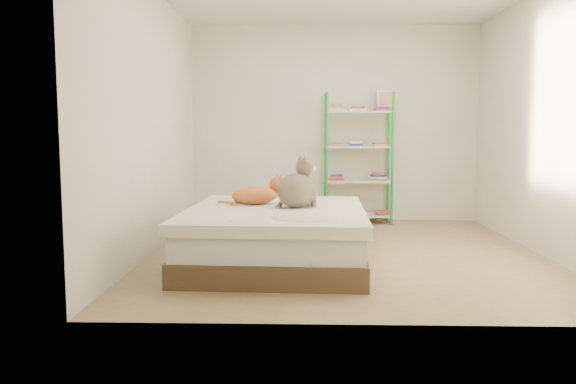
{
  "coord_description": "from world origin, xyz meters",
  "views": [
    {
      "loc": [
        -0.42,
        -5.48,
        1.18
      ],
      "look_at": [
        -0.56,
        -0.16,
        0.62
      ],
      "focal_mm": 35.0,
      "sensor_mm": 36.0,
      "label": 1
    }
  ],
  "objects_px": {
    "orange_cat": "(255,193)",
    "grey_cat": "(297,183)",
    "bed": "(276,236)",
    "shelf_unit": "(359,159)",
    "white_bin": "(253,209)",
    "cardboard_box": "(339,226)"
  },
  "relations": [
    {
      "from": "bed",
      "to": "white_bin",
      "type": "bearing_deg",
      "value": 102.61
    },
    {
      "from": "cardboard_box",
      "to": "shelf_unit",
      "type": "bearing_deg",
      "value": 89.07
    },
    {
      "from": "orange_cat",
      "to": "shelf_unit",
      "type": "distance_m",
      "value": 2.39
    },
    {
      "from": "grey_cat",
      "to": "shelf_unit",
      "type": "height_order",
      "value": "shelf_unit"
    },
    {
      "from": "bed",
      "to": "grey_cat",
      "type": "height_order",
      "value": "grey_cat"
    },
    {
      "from": "shelf_unit",
      "to": "orange_cat",
      "type": "bearing_deg",
      "value": -119.85
    },
    {
      "from": "bed",
      "to": "grey_cat",
      "type": "distance_m",
      "value": 0.52
    },
    {
      "from": "bed",
      "to": "shelf_unit",
      "type": "distance_m",
      "value": 2.6
    },
    {
      "from": "bed",
      "to": "shelf_unit",
      "type": "xyz_separation_m",
      "value": [
        0.97,
        2.34,
        0.58
      ]
    },
    {
      "from": "orange_cat",
      "to": "cardboard_box",
      "type": "bearing_deg",
      "value": 21.69
    },
    {
      "from": "shelf_unit",
      "to": "bed",
      "type": "bearing_deg",
      "value": -112.54
    },
    {
      "from": "shelf_unit",
      "to": "grey_cat",
      "type": "bearing_deg",
      "value": -108.79
    },
    {
      "from": "orange_cat",
      "to": "grey_cat",
      "type": "distance_m",
      "value": 0.48
    },
    {
      "from": "orange_cat",
      "to": "cardboard_box",
      "type": "distance_m",
      "value": 1.27
    },
    {
      "from": "grey_cat",
      "to": "cardboard_box",
      "type": "bearing_deg",
      "value": -47.11
    },
    {
      "from": "orange_cat",
      "to": "grey_cat",
      "type": "height_order",
      "value": "grey_cat"
    },
    {
      "from": "white_bin",
      "to": "orange_cat",
      "type": "bearing_deg",
      "value": -84.21
    },
    {
      "from": "shelf_unit",
      "to": "cardboard_box",
      "type": "distance_m",
      "value": 1.45
    },
    {
      "from": "cardboard_box",
      "to": "white_bin",
      "type": "bearing_deg",
      "value": 145.21
    },
    {
      "from": "white_bin",
      "to": "bed",
      "type": "bearing_deg",
      "value": -79.63
    },
    {
      "from": "orange_cat",
      "to": "shelf_unit",
      "type": "relative_size",
      "value": 0.31
    },
    {
      "from": "orange_cat",
      "to": "grey_cat",
      "type": "xyz_separation_m",
      "value": [
        0.4,
        -0.23,
        0.12
      ]
    }
  ]
}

